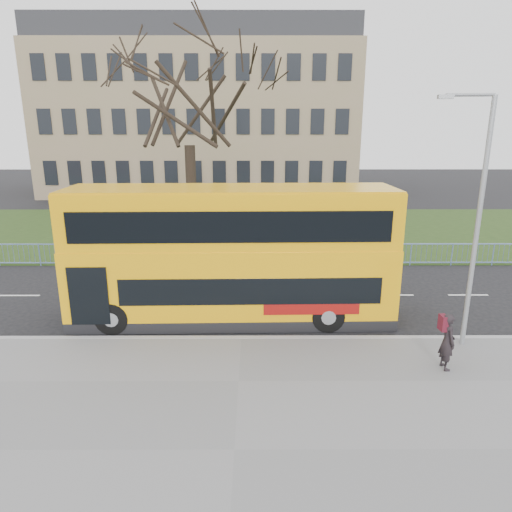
% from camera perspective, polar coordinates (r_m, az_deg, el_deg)
% --- Properties ---
extents(ground, '(120.00, 120.00, 0.00)m').
position_cam_1_polar(ground, '(16.04, -1.68, -8.09)').
color(ground, black).
rests_on(ground, ground).
extents(pavement, '(80.00, 10.50, 0.12)m').
position_cam_1_polar(pavement, '(10.20, -2.72, -23.27)').
color(pavement, slate).
rests_on(pavement, ground).
extents(kerb, '(80.00, 0.20, 0.14)m').
position_cam_1_polar(kerb, '(14.60, -1.84, -10.29)').
color(kerb, '#969699').
rests_on(kerb, ground).
extents(grass_verge, '(80.00, 15.40, 0.08)m').
position_cam_1_polar(grass_verge, '(29.67, -0.98, 3.21)').
color(grass_verge, '#213714').
rests_on(grass_verge, ground).
extents(guard_railing, '(40.00, 0.12, 1.10)m').
position_cam_1_polar(guard_railing, '(22.08, -1.26, 0.17)').
color(guard_railing, '#6E8AC3').
rests_on(guard_railing, ground).
extents(bare_tree, '(9.18, 9.18, 13.12)m').
position_cam_1_polar(bare_tree, '(24.90, -8.39, 15.95)').
color(bare_tree, black).
rests_on(bare_tree, grass_verge).
extents(civic_building, '(30.00, 15.00, 14.00)m').
position_cam_1_polar(civic_building, '(49.96, -6.67, 16.24)').
color(civic_building, '#887856').
rests_on(civic_building, ground).
extents(yellow_bus, '(10.89, 2.81, 4.54)m').
position_cam_1_polar(yellow_bus, '(15.44, -3.05, 0.55)').
color(yellow_bus, '#F9AC0A').
rests_on(yellow_bus, ground).
extents(pedestrian, '(0.42, 0.61, 1.59)m').
position_cam_1_polar(pedestrian, '(13.54, 22.79, -9.83)').
color(pedestrian, black).
rests_on(pedestrian, pavement).
extents(street_lamp, '(1.53, 0.29, 7.24)m').
position_cam_1_polar(street_lamp, '(14.33, 25.76, 4.58)').
color(street_lamp, '#909498').
rests_on(street_lamp, pavement).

